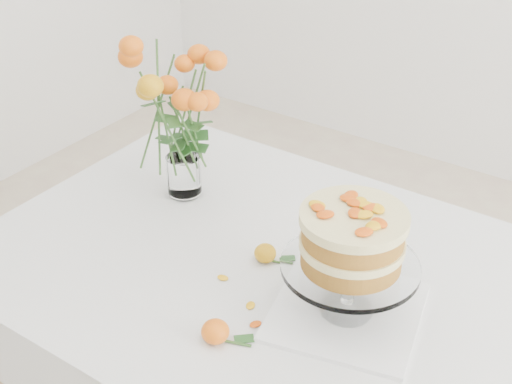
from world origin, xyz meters
TOP-DOWN VIEW (x-y plane):
  - table at (0.00, 0.00)m, footprint 1.43×0.93m
  - napkin at (0.15, -0.05)m, footprint 0.34×0.34m
  - cake_stand at (0.15, -0.05)m, footprint 0.27×0.27m
  - rose_vase at (-0.40, 0.12)m, footprint 0.37×0.37m
  - loose_rose_near at (-0.08, 0.00)m, footprint 0.09×0.05m
  - loose_rose_far at (-0.02, -0.26)m, footprint 0.10×0.05m
  - stray_petal_a at (-0.12, -0.10)m, footprint 0.03×0.02m
  - stray_petal_b at (-0.02, -0.14)m, footprint 0.03×0.02m
  - stray_petal_c at (0.02, -0.18)m, footprint 0.03×0.02m

SIDE VIEW (x-z plane):
  - table at x=0.00m, z-range 0.30..1.05m
  - stray_petal_a at x=-0.12m, z-range 0.76..0.76m
  - stray_petal_b at x=-0.02m, z-range 0.76..0.76m
  - stray_petal_c at x=0.02m, z-range 0.76..0.76m
  - napkin at x=0.15m, z-range 0.76..0.77m
  - loose_rose_near at x=-0.08m, z-range 0.76..0.80m
  - loose_rose_far at x=-0.02m, z-range 0.76..0.80m
  - cake_stand at x=0.15m, z-range 0.81..1.05m
  - rose_vase at x=-0.40m, z-range 0.79..1.23m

